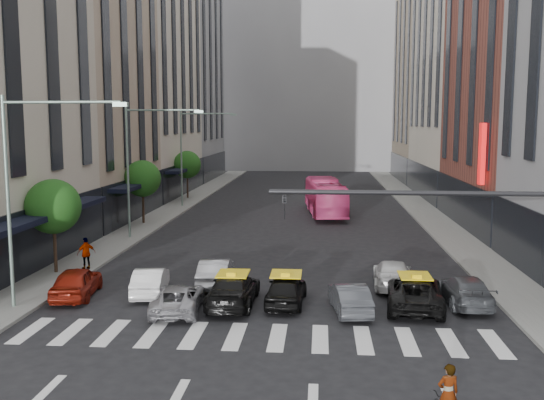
% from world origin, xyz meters
% --- Properties ---
extents(ground, '(160.00, 160.00, 0.00)m').
position_xyz_m(ground, '(0.00, 0.00, 0.00)').
color(ground, black).
rests_on(ground, ground).
extents(sidewalk_left, '(3.00, 96.00, 0.15)m').
position_xyz_m(sidewalk_left, '(-11.50, 30.00, 0.07)').
color(sidewalk_left, slate).
rests_on(sidewalk_left, ground).
extents(sidewalk_right, '(3.00, 96.00, 0.15)m').
position_xyz_m(sidewalk_right, '(11.50, 30.00, 0.07)').
color(sidewalk_right, slate).
rests_on(sidewalk_right, ground).
extents(building_left_b, '(8.00, 16.00, 24.00)m').
position_xyz_m(building_left_b, '(-17.00, 28.00, 12.00)').
color(building_left_b, tan).
rests_on(building_left_b, ground).
extents(building_left_c, '(8.00, 20.00, 36.00)m').
position_xyz_m(building_left_c, '(-17.00, 46.00, 18.00)').
color(building_left_c, beige).
rests_on(building_left_c, ground).
extents(building_left_d, '(8.00, 18.00, 30.00)m').
position_xyz_m(building_left_d, '(-17.00, 65.00, 15.00)').
color(building_left_d, gray).
rests_on(building_left_d, ground).
extents(building_right_b, '(8.00, 18.00, 26.00)m').
position_xyz_m(building_right_b, '(17.00, 27.00, 13.00)').
color(building_right_b, brown).
rests_on(building_right_b, ground).
extents(building_right_c, '(8.00, 20.00, 40.00)m').
position_xyz_m(building_right_c, '(17.00, 46.00, 20.00)').
color(building_right_c, beige).
rests_on(building_right_c, ground).
extents(building_right_d, '(8.00, 18.00, 28.00)m').
position_xyz_m(building_right_d, '(17.00, 65.00, 14.00)').
color(building_right_d, tan).
rests_on(building_right_d, ground).
extents(building_far, '(30.00, 10.00, 36.00)m').
position_xyz_m(building_far, '(0.00, 85.00, 18.00)').
color(building_far, gray).
rests_on(building_far, ground).
extents(tree_near, '(2.88, 2.88, 4.95)m').
position_xyz_m(tree_near, '(-11.80, 10.00, 3.65)').
color(tree_near, black).
rests_on(tree_near, sidewalk_left).
extents(tree_mid, '(2.88, 2.88, 4.95)m').
position_xyz_m(tree_mid, '(-11.80, 26.00, 3.65)').
color(tree_mid, black).
rests_on(tree_mid, sidewalk_left).
extents(tree_far, '(2.88, 2.88, 4.95)m').
position_xyz_m(tree_far, '(-11.80, 42.00, 3.65)').
color(tree_far, black).
rests_on(tree_far, sidewalk_left).
extents(streetlamp_near, '(5.38, 0.25, 9.00)m').
position_xyz_m(streetlamp_near, '(-10.04, 4.00, 5.90)').
color(streetlamp_near, gray).
rests_on(streetlamp_near, sidewalk_left).
extents(streetlamp_mid, '(5.38, 0.25, 9.00)m').
position_xyz_m(streetlamp_mid, '(-10.04, 20.00, 5.90)').
color(streetlamp_mid, gray).
rests_on(streetlamp_mid, sidewalk_left).
extents(streetlamp_far, '(5.38, 0.25, 9.00)m').
position_xyz_m(streetlamp_far, '(-10.04, 36.00, 5.90)').
color(streetlamp_far, gray).
rests_on(streetlamp_far, sidewalk_left).
extents(traffic_signal, '(10.10, 0.20, 6.00)m').
position_xyz_m(traffic_signal, '(7.69, -1.00, 4.47)').
color(traffic_signal, black).
rests_on(traffic_signal, ground).
extents(liberty_sign, '(0.30, 0.70, 4.00)m').
position_xyz_m(liberty_sign, '(12.60, 20.00, 6.00)').
color(liberty_sign, red).
rests_on(liberty_sign, ground).
extents(car_red, '(2.22, 4.37, 1.43)m').
position_xyz_m(car_red, '(-9.03, 6.05, 0.71)').
color(car_red, maroon).
rests_on(car_red, ground).
extents(car_white_front, '(1.88, 4.05, 1.28)m').
position_xyz_m(car_white_front, '(-5.75, 6.74, 0.64)').
color(car_white_front, white).
rests_on(car_white_front, ground).
extents(car_silver, '(2.28, 4.35, 1.17)m').
position_xyz_m(car_silver, '(-3.85, 4.29, 0.58)').
color(car_silver, '#99999E').
rests_on(car_silver, ground).
extents(taxi_left, '(2.05, 4.90, 1.41)m').
position_xyz_m(taxi_left, '(-1.64, 5.38, 0.71)').
color(taxi_left, black).
rests_on(taxi_left, ground).
extents(taxi_center, '(1.85, 4.11, 1.37)m').
position_xyz_m(taxi_center, '(0.68, 5.65, 0.69)').
color(taxi_center, black).
rests_on(taxi_center, ground).
extents(car_grey_mid, '(1.86, 3.98, 1.26)m').
position_xyz_m(car_grey_mid, '(3.44, 4.81, 0.63)').
color(car_grey_mid, '#3B3D42').
rests_on(car_grey_mid, ground).
extents(taxi_right, '(2.84, 5.26, 1.40)m').
position_xyz_m(taxi_right, '(6.27, 5.67, 0.70)').
color(taxi_right, black).
rests_on(taxi_right, ground).
extents(car_grey_curb, '(1.83, 4.48, 1.30)m').
position_xyz_m(car_grey_curb, '(8.59, 6.32, 0.65)').
color(car_grey_curb, '#43474C').
rests_on(car_grey_curb, ground).
extents(car_row2_left, '(1.64, 4.23, 1.37)m').
position_xyz_m(car_row2_left, '(-2.96, 8.54, 0.69)').
color(car_row2_left, '#96969B').
rests_on(car_row2_left, ground).
extents(car_row2_right, '(2.14, 4.63, 1.31)m').
position_xyz_m(car_row2_right, '(5.72, 8.99, 0.65)').
color(car_row2_right, silver).
rests_on(car_row2_right, ground).
extents(bus, '(3.79, 11.37, 3.11)m').
position_xyz_m(bus, '(2.57, 32.50, 1.55)').
color(bus, '#EE468A').
rests_on(bus, ground).
extents(rider, '(0.65, 0.50, 1.59)m').
position_xyz_m(rider, '(5.51, -5.09, 1.73)').
color(rider, gray).
rests_on(rider, motorcycle).
extents(pedestrian_far, '(1.04, 1.00, 1.74)m').
position_xyz_m(pedestrian_far, '(-10.40, 10.71, 1.02)').
color(pedestrian_far, gray).
rests_on(pedestrian_far, sidewalk_left).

